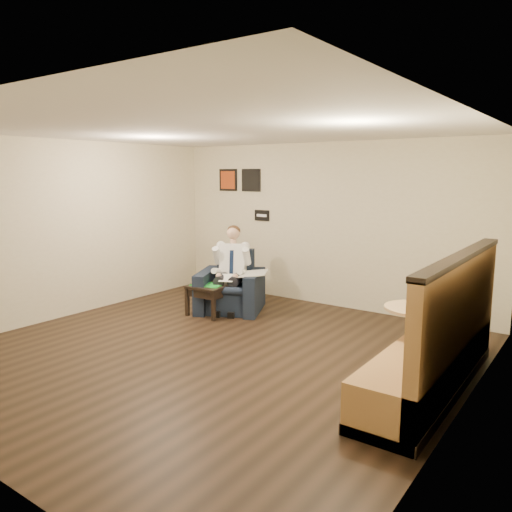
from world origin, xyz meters
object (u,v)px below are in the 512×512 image
Objects in this scene: banquette at (431,323)px; cafe_table at (413,343)px; smartphone at (219,283)px; seated_man at (228,272)px; armchair at (230,282)px; side_table at (211,300)px; coffee_mug at (225,282)px; green_folder at (208,284)px.

cafe_table is (-0.23, 0.17, -0.32)m from banquette.
seated_man is at bearing 43.15° from smartphone.
seated_man is at bearing 164.57° from cafe_table.
armchair is at bearing 90.00° from seated_man.
side_table is 0.31m from smartphone.
seated_man is 13.00× the size of coffee_mug.
green_folder is (-0.20, -0.29, -0.18)m from seated_man.
smartphone is (-0.07, -0.20, 0.00)m from armchair.
armchair is 1.23× the size of cafe_table.
seated_man reaches higher than armchair.
coffee_mug is at bearing 164.74° from banquette.
armchair is at bearing 161.58° from banquette.
cafe_table reaches higher than smartphone.
smartphone is at bearing -133.11° from armchair.
banquette is (3.79, -0.81, 0.23)m from green_folder.
seated_man is 0.23m from smartphone.
seated_man is at bearing 100.42° from coffee_mug.
banquette is at bearing -12.06° from green_folder.
green_folder is at bearing -143.64° from side_table.
side_table is 3.60m from cafe_table.
green_folder is at bearing 167.94° from banquette.
coffee_mug is at bearing -97.21° from armchair.
armchair reaches higher than coffee_mug.
seated_man is 8.82× the size of smartphone.
armchair is 0.47m from side_table.
green_folder is 0.21m from smartphone.
smartphone is 3.59m from cafe_table.
seated_man is at bearing 55.32° from green_folder.
seated_man reaches higher than coffee_mug.
coffee_mug is at bearing 166.46° from cafe_table.
green_folder is 0.60× the size of cafe_table.
armchair is 9.80× the size of coffee_mug.
cafe_table reaches higher than side_table.
cafe_table is (3.42, -1.05, -0.08)m from armchair.
banquette is (3.71, -1.01, 0.23)m from smartphone.
banquette is at bearing -7.89° from smartphone.
green_folder is at bearing -134.69° from armchair.
smartphone is (-0.12, -0.09, -0.18)m from seated_man.
seated_man is at bearing -90.00° from armchair.
coffee_mug is at bearing 36.36° from green_folder.
green_folder is 3.62m from cafe_table.
side_table is 3.88m from banquette.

